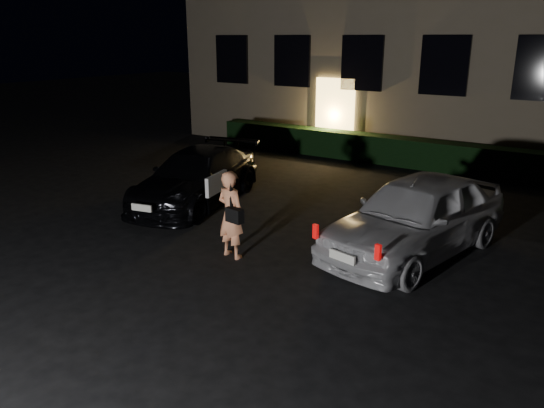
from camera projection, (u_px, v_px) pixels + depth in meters
The scene contains 5 objects.
ground at pixel (199, 314), 7.61m from camera, with size 80.00×80.00×0.00m, color black.
hedge at pixel (432, 155), 15.82m from camera, with size 15.00×0.70×0.85m, color black.
sedan at pixel (196, 177), 12.52m from camera, with size 2.65×4.60×1.25m.
hatch at pixel (416, 216), 9.53m from camera, with size 2.59×4.55×1.46m.
man at pixel (231, 215), 9.37m from camera, with size 0.67×0.46×1.60m.
Camera 1 is at (4.63, -5.06, 3.81)m, focal length 35.00 mm.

